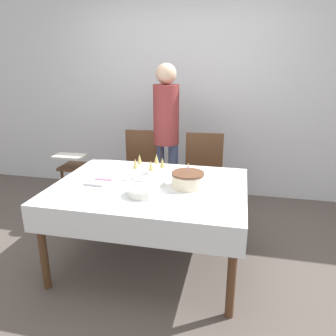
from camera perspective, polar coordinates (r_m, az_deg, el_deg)
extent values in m
plane|color=#564C47|center=(3.00, -2.91, -15.90)|extent=(12.00, 12.00, 0.00)
cube|color=silver|center=(4.21, 3.32, 13.67)|extent=(8.00, 0.05, 2.70)
cube|color=white|center=(2.67, -3.15, -3.20)|extent=(1.51, 1.14, 0.03)
cube|color=white|center=(2.70, -3.12, -4.98)|extent=(1.54, 1.17, 0.21)
cylinder|color=#51331E|center=(2.68, -20.96, -12.91)|extent=(0.06, 0.06, 0.69)
cylinder|color=#51331E|center=(2.30, 11.05, -17.55)|extent=(0.06, 0.06, 0.69)
cylinder|color=#51331E|center=(3.47, -11.89, -4.79)|extent=(0.06, 0.06, 0.69)
cylinder|color=#51331E|center=(3.19, 11.72, -6.93)|extent=(0.06, 0.06, 0.69)
cube|color=#51331E|center=(3.59, -4.78, -2.22)|extent=(0.45, 0.45, 0.04)
cube|color=#51331E|center=(3.68, -4.25, 2.75)|extent=(0.40, 0.07, 0.50)
cylinder|color=#51331E|center=(3.48, -2.41, -6.88)|extent=(0.04, 0.04, 0.41)
cylinder|color=#51331E|center=(3.56, -8.17, -6.48)|extent=(0.04, 0.04, 0.41)
cylinder|color=#51331E|center=(3.80, -1.45, -4.61)|extent=(0.04, 0.04, 0.41)
cylinder|color=#51331E|center=(3.87, -6.73, -4.30)|extent=(0.04, 0.04, 0.41)
cube|color=#51331E|center=(3.46, 6.05, -3.07)|extent=(0.45, 0.45, 0.04)
cube|color=#51331E|center=(3.55, 6.31, 2.10)|extent=(0.40, 0.07, 0.50)
cylinder|color=#51331E|center=(3.38, 8.89, -7.87)|extent=(0.04, 0.04, 0.41)
cylinder|color=#51331E|center=(3.39, 2.75, -7.59)|extent=(0.04, 0.04, 0.41)
cylinder|color=#51331E|center=(3.71, 8.83, -5.44)|extent=(0.04, 0.04, 0.41)
cylinder|color=#51331E|center=(3.72, 3.26, -5.20)|extent=(0.04, 0.04, 0.41)
cylinder|color=beige|center=(2.59, 3.47, -2.25)|extent=(0.25, 0.25, 0.10)
cylinder|color=brown|center=(2.57, 3.50, -0.99)|extent=(0.26, 0.26, 0.02)
cylinder|color=pink|center=(2.56, 3.51, -0.16)|extent=(0.01, 0.01, 0.06)
sphere|color=#F9CC4C|center=(2.55, 3.53, 0.65)|extent=(0.01, 0.01, 0.01)
cylinder|color=silver|center=(2.83, -3.18, -1.51)|extent=(0.33, 0.33, 0.01)
cylinder|color=silver|center=(2.81, -0.99, -1.57)|extent=(0.05, 0.05, 0.00)
cylinder|color=silver|center=(2.79, -0.99, -0.71)|extent=(0.01, 0.01, 0.08)
cone|color=#E0CC72|center=(2.76, -1.00, 0.96)|extent=(0.04, 0.04, 0.08)
cylinder|color=silver|center=(2.92, -1.99, -0.80)|extent=(0.05, 0.05, 0.00)
cylinder|color=silver|center=(2.90, -2.00, 0.03)|extent=(0.01, 0.01, 0.08)
cone|color=#E0CC72|center=(2.88, -2.02, 1.64)|extent=(0.04, 0.04, 0.08)
cylinder|color=silver|center=(2.91, -4.91, -0.87)|extent=(0.05, 0.05, 0.00)
cylinder|color=silver|center=(2.90, -4.94, -0.04)|extent=(0.01, 0.01, 0.08)
cone|color=#E0CC72|center=(2.87, -4.98, 1.57)|extent=(0.04, 0.04, 0.08)
cylinder|color=silver|center=(2.80, -5.64, -1.73)|extent=(0.05, 0.05, 0.00)
cylinder|color=silver|center=(2.78, -5.67, -0.86)|extent=(0.01, 0.01, 0.08)
cone|color=#E0CC72|center=(2.75, -5.72, 0.81)|extent=(0.04, 0.04, 0.08)
cylinder|color=silver|center=(2.73, -2.96, -2.14)|extent=(0.05, 0.05, 0.00)
cylinder|color=silver|center=(2.72, -2.97, -1.26)|extent=(0.01, 0.01, 0.08)
cone|color=#E0CC72|center=(2.69, -3.00, 0.45)|extent=(0.04, 0.04, 0.08)
cylinder|color=silver|center=(2.47, -4.21, -4.58)|extent=(0.24, 0.24, 0.01)
cylinder|color=silver|center=(2.46, -4.21, -4.43)|extent=(0.24, 0.24, 0.01)
cylinder|color=silver|center=(2.46, -4.22, -4.28)|extent=(0.24, 0.24, 0.01)
cylinder|color=silver|center=(2.46, -4.22, -4.13)|extent=(0.24, 0.24, 0.01)
cylinder|color=silver|center=(2.45, -4.22, -3.98)|extent=(0.24, 0.24, 0.01)
cylinder|color=silver|center=(2.45, -4.23, -3.83)|extent=(0.24, 0.24, 0.01)
cylinder|color=silver|center=(2.45, -4.23, -3.68)|extent=(0.24, 0.24, 0.01)
cylinder|color=silver|center=(2.45, -4.24, -3.52)|extent=(0.24, 0.24, 0.01)
cylinder|color=white|center=(2.66, -2.42, -2.80)|extent=(0.19, 0.19, 0.01)
cylinder|color=white|center=(2.66, -2.42, -2.66)|extent=(0.19, 0.19, 0.01)
cylinder|color=white|center=(2.66, -2.42, -2.52)|extent=(0.19, 0.19, 0.01)
cylinder|color=white|center=(2.65, -2.43, -2.38)|extent=(0.19, 0.19, 0.01)
cube|color=silver|center=(2.42, 2.60, -5.01)|extent=(0.28, 0.15, 0.00)
cube|color=silver|center=(2.71, -12.70, -2.73)|extent=(0.17, 0.07, 0.02)
cube|color=pink|center=(2.86, -10.62, -1.52)|extent=(0.15, 0.15, 0.01)
cylinder|color=#3F4C72|center=(3.77, -1.48, -1.59)|extent=(0.11, 0.11, 0.80)
cylinder|color=#3F4C72|center=(3.74, 0.90, -1.77)|extent=(0.11, 0.11, 0.80)
cylinder|color=maroon|center=(3.58, -0.32, 9.24)|extent=(0.28, 0.28, 0.64)
sphere|color=#D8B293|center=(3.54, -0.33, 16.09)|extent=(0.22, 0.22, 0.22)
cube|color=#51331E|center=(3.81, -15.84, 0.25)|extent=(0.30, 0.30, 0.03)
cube|color=silver|center=(3.69, -16.75, 2.00)|extent=(0.33, 0.20, 0.02)
cylinder|color=#51331E|center=(3.87, -17.68, -4.12)|extent=(0.03, 0.03, 0.54)
cylinder|color=#51331E|center=(3.77, -14.77, -4.46)|extent=(0.03, 0.03, 0.54)
cylinder|color=#51331E|center=(4.05, -16.15, -2.99)|extent=(0.03, 0.03, 0.54)
cylinder|color=#51331E|center=(3.95, -13.33, -3.28)|extent=(0.03, 0.03, 0.54)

